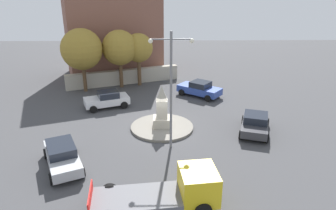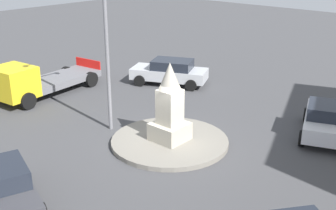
% 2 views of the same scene
% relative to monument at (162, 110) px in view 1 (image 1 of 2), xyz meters
% --- Properties ---
extents(ground_plane, '(80.00, 80.00, 0.00)m').
position_rel_monument_xyz_m(ground_plane, '(0.00, 0.00, -1.53)').
color(ground_plane, '#424244').
extents(traffic_island, '(4.74, 4.74, 0.19)m').
position_rel_monument_xyz_m(traffic_island, '(0.00, 0.00, -1.44)').
color(traffic_island, gray).
rests_on(traffic_island, ground).
extents(monument, '(1.31, 1.31, 3.20)m').
position_rel_monument_xyz_m(monument, '(0.00, 0.00, 0.00)').
color(monument, '#B2AA99').
rests_on(monument, traffic_island).
extents(streetlamp, '(2.72, 0.28, 7.67)m').
position_rel_monument_xyz_m(streetlamp, '(-0.58, 2.91, 3.07)').
color(streetlamp, slate).
rests_on(streetlamp, ground).
extents(car_dark_grey_near_island, '(2.98, 4.31, 1.44)m').
position_rel_monument_xyz_m(car_dark_grey_near_island, '(-6.83, 0.84, -0.79)').
color(car_dark_grey_near_island, '#38383D').
rests_on(car_dark_grey_near_island, ground).
extents(car_white_passing, '(4.21, 3.01, 1.46)m').
position_rel_monument_xyz_m(car_white_passing, '(4.86, -4.43, -0.78)').
color(car_white_passing, silver).
rests_on(car_white_passing, ground).
extents(car_silver_approaching, '(3.32, 4.59, 1.45)m').
position_rel_monument_xyz_m(car_silver_approaching, '(5.93, 5.17, -0.77)').
color(car_silver_approaching, '#B7BABF').
rests_on(car_silver_approaching, ground).
extents(car_blue_far_side, '(4.41, 3.96, 1.49)m').
position_rel_monument_xyz_m(car_blue_far_side, '(-3.68, -7.21, -0.78)').
color(car_blue_far_side, '#2D479E').
rests_on(car_blue_far_side, ground).
extents(truck_yellow_parked_right, '(6.22, 2.86, 1.95)m').
position_rel_monument_xyz_m(truck_yellow_parked_right, '(-0.54, 8.89, -0.61)').
color(truck_yellow_parked_right, yellow).
rests_on(truck_yellow_parked_right, ground).
extents(stone_boundary_wall, '(11.89, 4.90, 1.59)m').
position_rel_monument_xyz_m(stone_boundary_wall, '(4.15, -11.39, -0.74)').
color(stone_boundary_wall, '#B2AA99').
rests_on(stone_boundary_wall, ground).
extents(corner_building, '(12.10, 9.71, 10.10)m').
position_rel_monument_xyz_m(corner_building, '(5.78, -15.86, 3.52)').
color(corner_building, brown).
rests_on(corner_building, ground).
extents(tree_near_wall, '(3.02, 3.02, 5.58)m').
position_rel_monument_xyz_m(tree_near_wall, '(2.42, -10.96, 2.49)').
color(tree_near_wall, brown).
rests_on(tree_near_wall, ground).
extents(tree_mid_cluster, '(4.06, 4.06, 6.36)m').
position_rel_monument_xyz_m(tree_mid_cluster, '(7.83, -8.98, 2.78)').
color(tree_mid_cluster, brown).
rests_on(tree_mid_cluster, ground).
extents(tree_far_corner, '(3.59, 3.59, 6.03)m').
position_rel_monument_xyz_m(tree_far_corner, '(4.30, -10.27, 2.67)').
color(tree_far_corner, brown).
rests_on(tree_far_corner, ground).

